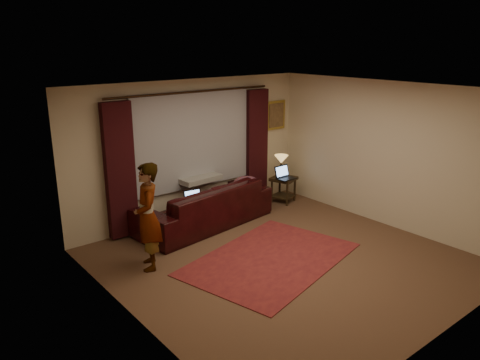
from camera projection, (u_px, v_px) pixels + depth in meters
The scene contains 20 objects.
floor at pixel (284, 261), 7.22m from camera, with size 5.00×5.00×0.01m, color brown.
ceiling at pixel (289, 90), 6.47m from camera, with size 5.00×5.00×0.02m, color silver.
wall_back at pixel (192, 150), 8.70m from camera, with size 5.00×0.02×2.60m, color beige.
wall_front at pixel (451, 232), 4.99m from camera, with size 5.00×0.02×2.60m, color beige.
wall_left at pixel (130, 220), 5.33m from camera, with size 0.02×5.00×2.60m, color beige.
wall_right at pixel (386, 155), 8.35m from camera, with size 0.02×5.00×2.60m, color beige.
sheer_curtain at pixel (193, 140), 8.60m from camera, with size 2.50×0.05×1.80m, color #9B9BA3.
drape_left at pixel (120, 171), 7.74m from camera, with size 0.50×0.14×2.30m, color black.
drape_right at pixel (256, 146), 9.56m from camera, with size 0.50×0.14×2.30m, color black.
curtain_rod at pixel (193, 92), 8.31m from camera, with size 0.04×0.04×3.40m, color black.
picture_frame at pixel (276, 115), 9.82m from camera, with size 0.50×0.04×0.60m, color gold.
sofa at pixel (204, 198), 8.46m from camera, with size 2.62×1.13×1.06m, color black.
throw_blanket at pixel (201, 165), 8.65m from camera, with size 0.81×0.32×0.10m, color gray.
clothing_pile at pixel (245, 183), 8.98m from camera, with size 0.51×0.39×0.22m, color brown.
laptop_sofa at pixel (195, 198), 8.08m from camera, with size 0.32×0.34×0.23m, color black, non-canonical shape.
area_rug at pixel (271, 259), 7.25m from camera, with size 2.68×1.79×0.01m, color maroon.
end_table at pixel (283, 190), 9.77m from camera, with size 0.46×0.46×0.53m, color black.
tiffany_lamp at pixel (281, 166), 9.68m from camera, with size 0.29×0.29×0.46m, color #A1924D, non-canonical shape.
laptop_table at pixel (286, 173), 9.53m from camera, with size 0.37×0.40×0.27m, color black, non-canonical shape.
person at pixel (148, 217), 6.79m from camera, with size 0.47×0.47×1.61m, color gray.
Camera 1 is at (-4.66, -4.65, 3.27)m, focal length 35.00 mm.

